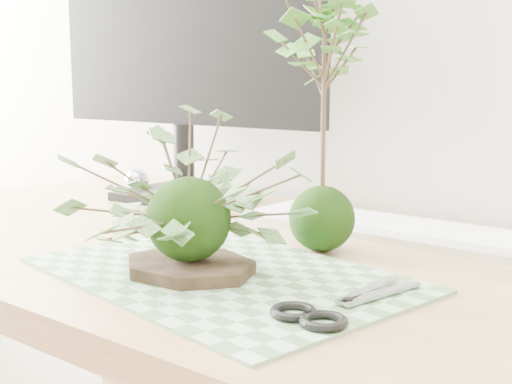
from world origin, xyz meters
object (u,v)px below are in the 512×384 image
desk (304,322)px  ivy_kokedama (188,179)px  maple_kokedama (324,55)px  keyboard (385,227)px  monitor (186,40)px

desk → ivy_kokedama: 0.26m
maple_kokedama → keyboard: (0.01, 0.16, -0.26)m
desk → keyboard: 0.22m
desk → keyboard: keyboard is taller
maple_kokedama → monitor: size_ratio=0.64×
maple_kokedama → ivy_kokedama: bearing=-105.5°
ivy_kokedama → keyboard: size_ratio=0.78×
ivy_kokedama → keyboard: 0.38m
keyboard → desk: bearing=-92.7°
desk → keyboard: size_ratio=3.41×
maple_kokedama → keyboard: size_ratio=0.81×
keyboard → monitor: monitor is taller
desk → ivy_kokedama: (-0.06, -0.15, 0.21)m
keyboard → monitor: (-0.43, 0.01, 0.29)m
ivy_kokedama → keyboard: ivy_kokedama is taller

